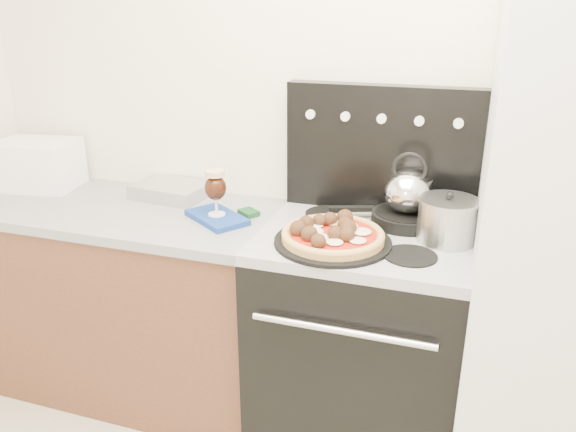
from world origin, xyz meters
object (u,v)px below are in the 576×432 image
at_px(stove_body, 359,345).
at_px(stock_pot, 447,222).
at_px(base_cabinet, 123,301).
at_px(pizza, 333,233).
at_px(oven_mitt, 217,217).
at_px(skillet, 406,218).
at_px(beer_glass, 216,193).
at_px(toaster_oven, 38,164).
at_px(pizza_pan, 333,242).
at_px(tea_kettle, 408,188).

distance_m(stove_body, stock_pot, 0.62).
relative_size(base_cabinet, pizza, 4.04).
xyz_separation_m(base_cabinet, stock_pot, (1.39, -0.00, 0.56)).
height_order(oven_mitt, skillet, skillet).
bearing_deg(oven_mitt, stock_pot, 1.39).
bearing_deg(stove_body, beer_glass, 179.99).
distance_m(stove_body, beer_glass, 0.83).
height_order(base_cabinet, skillet, skillet).
xyz_separation_m(beer_glass, skillet, (0.72, 0.14, -0.07)).
bearing_deg(pizza, oven_mitt, 166.06).
xyz_separation_m(oven_mitt, beer_glass, (0.00, 0.00, 0.10)).
xyz_separation_m(toaster_oven, pizza_pan, (1.47, -0.26, -0.08)).
xyz_separation_m(pizza_pan, stock_pot, (0.37, 0.15, 0.07)).
xyz_separation_m(stove_body, beer_glass, (-0.60, 0.00, 0.58)).
bearing_deg(toaster_oven, pizza, -19.17).
height_order(stove_body, stock_pot, stock_pot).
distance_m(base_cabinet, stock_pot, 1.50).
bearing_deg(beer_glass, stock_pot, 1.39).
height_order(beer_glass, pizza, beer_glass).
height_order(base_cabinet, oven_mitt, oven_mitt).
relative_size(pizza_pan, stock_pot, 2.04).
distance_m(stove_body, tea_kettle, 0.65).
relative_size(beer_glass, stock_pot, 0.92).
xyz_separation_m(stove_body, pizza_pan, (-0.09, -0.13, 0.49)).
height_order(beer_glass, skillet, beer_glass).
bearing_deg(skillet, stove_body, -132.44).
bearing_deg(beer_glass, pizza_pan, -13.94).
bearing_deg(tea_kettle, stock_pot, -34.93).
xyz_separation_m(toaster_oven, tea_kettle, (1.69, 0.00, 0.06)).
bearing_deg(tea_kettle, oven_mitt, -166.70).
distance_m(base_cabinet, beer_glass, 0.78).
relative_size(stove_body, pizza_pan, 2.13).
relative_size(base_cabinet, pizza_pan, 3.51).
distance_m(pizza_pan, skillet, 0.34).
bearing_deg(pizza_pan, base_cabinet, 171.57).
relative_size(pizza_pan, skillet, 1.59).
xyz_separation_m(pizza, stock_pot, (0.37, 0.15, 0.03)).
bearing_deg(tea_kettle, toaster_oven, -177.52).
bearing_deg(stove_body, base_cabinet, 178.70).
relative_size(skillet, tea_kettle, 1.32).
bearing_deg(oven_mitt, base_cabinet, 177.20).
relative_size(stove_body, beer_glass, 4.71).
bearing_deg(toaster_oven, stove_body, -14.08).
relative_size(stove_body, stock_pot, 4.35).
distance_m(oven_mitt, pizza, 0.52).
height_order(stove_body, pizza, pizza).
xyz_separation_m(pizza, skillet, (0.22, 0.26, -0.02)).
bearing_deg(pizza_pan, tea_kettle, 50.30).
xyz_separation_m(stove_body, pizza, (-0.09, -0.13, 0.52)).
bearing_deg(pizza_pan, stove_body, 53.63).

